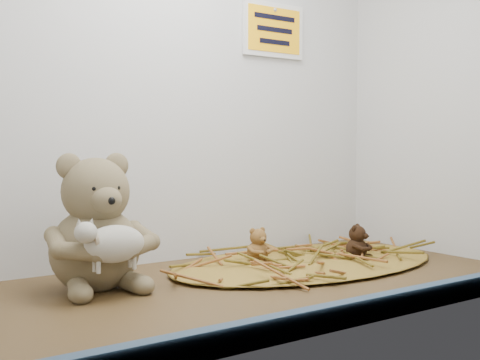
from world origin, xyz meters
TOP-DOWN VIEW (x-y plane):
  - alcove_shell at (0.00, 9.00)cm, footprint 120.40×60.20cm
  - front_rail at (0.00, -28.80)cm, footprint 119.28×2.20cm
  - straw_bed at (24.01, 8.95)cm, footprint 66.61×38.68cm
  - main_teddy at (-22.84, 13.66)cm, footprint 20.52×21.61cm
  - toy_lamb at (-22.84, 4.77)cm, footprint 13.95×8.51cm
  - mini_teddy_tan at (13.92, 13.81)cm, footprint 6.05×6.39cm
  - mini_teddy_brown at (34.10, 4.10)cm, footprint 8.76×8.88cm
  - wall_sign at (30.00, 29.40)cm, footprint 16.00×1.20cm

SIDE VIEW (x-z plane):
  - straw_bed at x=24.01cm, z-range 0.00..1.29cm
  - front_rail at x=0.00cm, z-range 0.00..3.60cm
  - mini_teddy_tan at x=13.92cm, z-range 1.29..8.76cm
  - mini_teddy_brown at x=34.10cm, z-range 1.29..9.04cm
  - toy_lamb at x=-22.84cm, z-range 4.92..13.93cm
  - main_teddy at x=-22.84cm, z-range 0.00..24.82cm
  - alcove_shell at x=0.00cm, z-range -0.20..90.20cm
  - wall_sign at x=30.00cm, z-range 49.50..60.50cm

